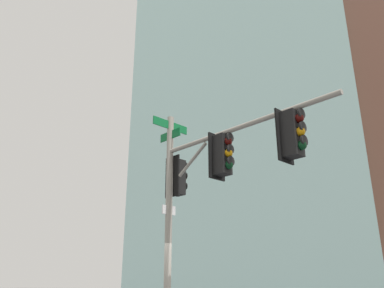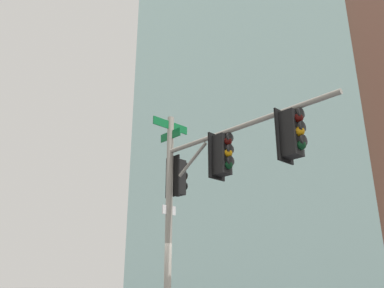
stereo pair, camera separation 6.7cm
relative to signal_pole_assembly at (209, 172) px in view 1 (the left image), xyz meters
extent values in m
cylinder|color=#9E998C|center=(-0.56, -1.35, -1.10)|extent=(0.19, 0.19, 6.07)
cylinder|color=#9E998C|center=(0.52, 0.96, 0.89)|extent=(2.27, 4.68, 0.12)
cylinder|color=#9E998C|center=(-0.17, -0.52, 0.44)|extent=(0.52, 0.98, 0.75)
cube|color=#0F6B33|center=(-0.56, -1.35, 1.68)|extent=(1.16, 0.56, 0.24)
cube|color=#0F6B33|center=(-0.56, -1.35, 1.38)|extent=(0.38, 0.77, 0.24)
cube|color=white|center=(-0.56, -1.35, -0.77)|extent=(0.42, 0.22, 0.24)
cube|color=black|center=(0.27, 0.43, 0.33)|extent=(0.45, 0.45, 1.00)
cube|color=black|center=(0.19, 0.26, 0.33)|extent=(0.51, 0.27, 1.16)
sphere|color=#470A07|center=(0.36, 0.62, 0.63)|extent=(0.20, 0.20, 0.20)
cylinder|color=black|center=(0.38, 0.67, 0.72)|extent=(0.23, 0.13, 0.23)
sphere|color=#F29E0C|center=(0.36, 0.62, 0.33)|extent=(0.20, 0.20, 0.20)
cylinder|color=black|center=(0.38, 0.67, 0.42)|extent=(0.23, 0.13, 0.23)
sphere|color=#0A3819|center=(0.36, 0.62, 0.03)|extent=(0.20, 0.20, 0.20)
cylinder|color=black|center=(0.38, 0.67, 0.12)|extent=(0.23, 0.13, 0.23)
cube|color=black|center=(1.10, 2.21, 0.33)|extent=(0.45, 0.45, 1.00)
cube|color=black|center=(1.02, 2.04, 0.33)|extent=(0.51, 0.27, 1.16)
sphere|color=#470A07|center=(1.19, 2.39, 0.63)|extent=(0.20, 0.20, 0.20)
cylinder|color=black|center=(1.21, 2.45, 0.72)|extent=(0.23, 0.13, 0.23)
sphere|color=#F29E0C|center=(1.19, 2.39, 0.33)|extent=(0.20, 0.20, 0.20)
cylinder|color=black|center=(1.21, 2.45, 0.42)|extent=(0.23, 0.13, 0.23)
sphere|color=#0A3819|center=(1.19, 2.39, 0.03)|extent=(0.20, 0.20, 0.20)
cylinder|color=black|center=(1.21, 2.45, 0.12)|extent=(0.23, 0.13, 0.23)
cube|color=black|center=(-0.83, -1.22, 0.19)|extent=(0.45, 0.45, 1.00)
cube|color=black|center=(-0.65, -1.31, 0.19)|extent=(0.27, 0.51, 1.16)
sphere|color=red|center=(-1.01, -1.14, 0.49)|extent=(0.20, 0.20, 0.20)
cylinder|color=black|center=(-1.07, -1.11, 0.58)|extent=(0.13, 0.23, 0.23)
sphere|color=#4C330A|center=(-1.01, -1.14, 0.19)|extent=(0.20, 0.20, 0.20)
cylinder|color=black|center=(-1.07, -1.11, 0.28)|extent=(0.13, 0.23, 0.23)
sphere|color=#0A3819|center=(-1.01, -1.14, -0.11)|extent=(0.20, 0.20, 0.20)
cylinder|color=black|center=(-1.07, -1.11, -0.02)|extent=(0.13, 0.23, 0.23)
cube|color=brown|center=(-41.05, 0.82, 17.56)|extent=(18.01, 18.96, 43.39)
cube|color=#9EC6C1|center=(-47.39, -7.44, 33.47)|extent=(33.52, 26.39, 75.22)
camera|label=1|loc=(9.02, 3.03, -2.62)|focal=36.79mm
camera|label=2|loc=(9.00, 3.10, -2.62)|focal=36.79mm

